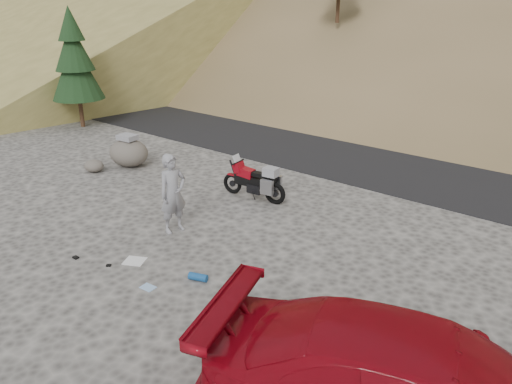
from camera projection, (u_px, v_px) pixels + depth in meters
ground at (177, 231)px, 12.34m from camera, size 140.00×140.00×0.00m
road at (355, 149)px, 18.82m from camera, size 120.00×7.00×0.05m
conifer_verge at (74, 59)px, 20.95m from camera, size 2.20×2.20×5.04m
motorcycle at (256, 182)px, 14.06m from camera, size 2.07×0.74×1.23m
man at (175, 230)px, 12.37m from camera, size 0.59×0.79×1.97m
boulder at (129, 152)px, 16.85m from camera, size 1.50×1.31×1.09m
small_rock at (94, 166)px, 16.38m from camera, size 0.73×0.67×0.40m
gear_white_cloth at (135, 261)px, 10.94m from camera, size 0.57×0.55×0.01m
gear_blue_mat at (198, 277)px, 10.18m from camera, size 0.42×0.28×0.16m
gear_bottle at (245, 313)px, 8.97m from camera, size 0.12×0.12×0.25m
gear_funnel at (245, 323)px, 8.73m from camera, size 0.15×0.15×0.19m
gear_glove_a at (76, 257)px, 11.06m from camera, size 0.13×0.10×0.04m
gear_glove_b at (109, 265)px, 10.74m from camera, size 0.13×0.13×0.03m
gear_blue_cloth at (148, 287)px, 9.96m from camera, size 0.31×0.24×0.01m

